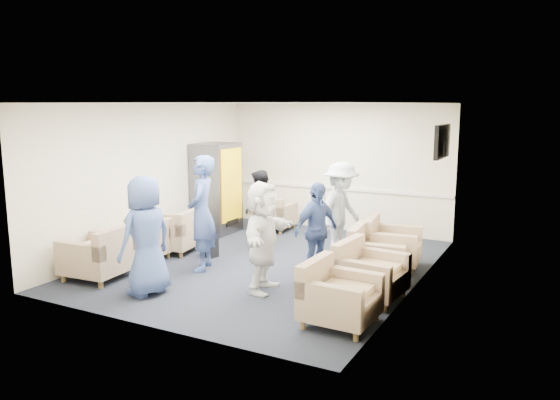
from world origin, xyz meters
The scene contains 25 objects.
floor centered at (0.00, 0.00, 0.00)m, with size 6.00×6.00×0.00m, color black.
ceiling centered at (0.00, 0.00, 2.70)m, with size 6.00×6.00×0.00m, color silver.
back_wall centered at (0.00, 3.00, 1.35)m, with size 5.00×0.02×2.70m, color beige.
front_wall centered at (0.00, -3.00, 1.35)m, with size 5.00×0.02×2.70m, color beige.
left_wall centered at (-2.50, 0.00, 1.35)m, with size 0.02×6.00×2.70m, color beige.
right_wall centered at (2.50, 0.00, 1.35)m, with size 0.02×6.00×2.70m, color beige.
chair_rail centered at (0.00, 2.98, 0.90)m, with size 4.98×0.04×0.06m, color silver.
tv centered at (2.44, 1.80, 2.05)m, with size 0.10×1.00×0.58m.
armchair_left_near centered at (-1.90, -1.91, 0.35)m, with size 0.95×0.95×0.71m.
armchair_left_mid centered at (-1.99, -0.81, 0.30)m, with size 0.78×0.78×0.60m.
armchair_left_far centered at (-1.87, -0.10, 0.33)m, with size 0.94×0.94×0.67m.
armchair_right_near centered at (1.99, -1.86, 0.34)m, with size 0.87×0.87×0.67m.
armchair_right_midnear centered at (2.03, -0.82, 0.34)m, with size 0.93×0.93×0.69m.
armchair_right_midfar centered at (1.86, 0.12, 0.35)m, with size 0.96×0.96×0.70m.
armchair_right_far centered at (1.85, 0.81, 0.35)m, with size 0.98×0.98×0.70m.
armchair_corner centered at (-1.14, 2.25, 0.31)m, with size 0.79×0.79×0.63m.
vending_machine centered at (-2.09, 1.55, 0.94)m, with size 0.76×0.89×1.88m.
backpack centered at (-1.15, -0.08, 0.25)m, with size 0.32×0.27×0.49m.
pillow centered at (-1.91, -1.92, 0.53)m, with size 0.40×0.30×0.11m, color silver.
person_front_left centered at (-0.80, -2.10, 0.85)m, with size 0.83×0.54×1.71m, color #39508B.
person_mid_left centered at (-0.80, -0.76, 0.94)m, with size 0.69×0.45×1.88m, color #39508B.
person_back_left centered at (-0.65, 0.83, 0.74)m, with size 0.72×0.56×1.48m, color black.
person_back_right centered at (0.94, 0.94, 0.85)m, with size 1.10×0.63×1.70m, color white.
person_mid_right centered at (0.99, -0.23, 0.75)m, with size 0.88×0.37×1.50m, color #39508B.
person_front_right centered at (0.60, -1.21, 0.81)m, with size 1.50×0.48×1.61m, color white.
Camera 1 is at (4.36, -7.82, 2.68)m, focal length 35.00 mm.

